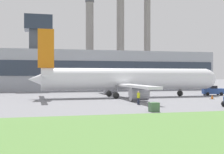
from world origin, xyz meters
The scene contains 10 objects.
ground_plane centered at (0.00, 0.00, 0.00)m, with size 400.00×400.00×0.00m, color gray.
terminal_building centered at (-0.71, 32.28, 5.23)m, with size 64.42×11.60×18.25m.
smokestack_left centered at (5.02, 59.23, 14.94)m, with size 3.05×3.05×29.63m.
smokestack_right centered at (16.18, 59.79, 17.87)m, with size 3.08×3.08×35.49m.
smokestack_far centered at (25.56, 57.92, 21.08)m, with size 2.63×2.63×41.94m.
airplane centered at (1.49, 4.20, 3.02)m, with size 33.03×31.06×11.16m.
pushback_tug centered at (18.62, 5.12, 0.81)m, with size 3.97×2.92×1.80m.
ground_crew_person centered at (-0.81, -8.61, 0.88)m, with size 0.46×0.46×1.73m.
traffic_cone_near_nose centered at (13.44, -2.91, 0.33)m, with size 0.62×0.62×0.72m.
utility_cabinet centered at (-1.84, -16.46, 0.48)m, with size 0.94×0.89×0.97m.
Camera 1 is at (-13.96, -46.51, 3.78)m, focal length 50.00 mm.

